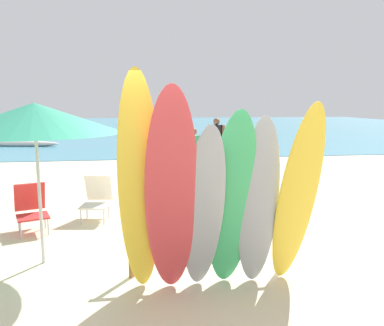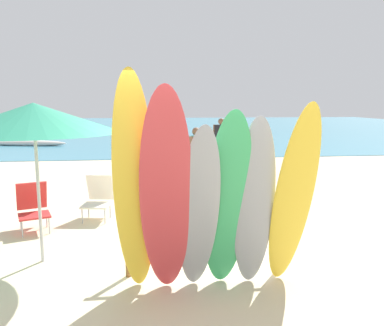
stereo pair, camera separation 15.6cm
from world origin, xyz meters
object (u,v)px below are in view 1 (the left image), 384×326
surfboard_grey_4 (258,205)px  surfboard_rack (209,234)px  surfboard_red_1 (171,197)px  surfboard_green_3 (232,203)px  surfboard_yellow_0 (139,189)px  surfboard_grey_2 (204,212)px  distant_boat (20,144)px  beach_chair_blue (97,197)px  beachgoer_strolling (193,153)px  beachgoer_by_water (228,155)px  beachgoer_midbeach (216,139)px  beach_umbrella (35,118)px  beach_chair_red (31,206)px  surfboard_yellow_5 (297,198)px

surfboard_grey_4 → surfboard_rack: bearing=137.3°
surfboard_red_1 → surfboard_green_3: surfboard_red_1 is taller
surfboard_yellow_0 → surfboard_grey_2: (0.70, -0.02, -0.27)m
distant_boat → beach_chair_blue: bearing=-68.3°
surfboard_grey_4 → beachgoer_strolling: size_ratio=1.35×
surfboard_red_1 → beachgoer_by_water: (1.86, 5.26, -0.31)m
surfboard_grey_4 → beachgoer_midbeach: surfboard_grey_4 is taller
beach_chair_blue → beach_umbrella: beach_umbrella is taller
surfboard_grey_2 → beachgoer_strolling: size_ratio=1.33×
beachgoer_strolling → beach_chair_red: (-3.24, -3.06, -0.47)m
beachgoer_by_water → beachgoer_strolling: beachgoer_strolling is taller
beachgoer_midbeach → beach_chair_blue: 6.62m
surfboard_yellow_0 → surfboard_yellow_5: bearing=2.3°
surfboard_yellow_5 → beach_chair_blue: size_ratio=2.76×
beachgoer_by_water → beach_chair_blue: beachgoer_by_water is taller
surfboard_green_3 → beach_chair_red: bearing=135.5°
surfboard_rack → beach_chair_blue: bearing=123.0°
beachgoer_midbeach → beachgoer_by_water: bearing=-57.5°
surfboard_rack → beachgoer_midbeach: 8.42m
surfboard_rack → surfboard_yellow_5: surfboard_yellow_5 is taller
surfboard_yellow_0 → beach_chair_blue: 3.37m
surfboard_rack → surfboard_yellow_0: size_ratio=0.81×
surfboard_green_3 → surfboard_grey_4: size_ratio=1.04×
surfboard_rack → surfboard_yellow_0: (-0.88, -0.57, 0.74)m
surfboard_yellow_5 → beach_chair_red: 4.55m
surfboard_grey_4 → beachgoer_midbeach: (1.28, 8.74, -0.08)m
surfboard_yellow_5 → beach_chair_red: bearing=138.4°
beach_chair_blue → surfboard_green_3: bearing=-50.3°
beach_chair_red → beach_umbrella: bearing=-90.6°
beachgoer_midbeach → surfboard_yellow_5: bearing=-56.2°
surfboard_yellow_5 → surfboard_grey_4: bearing=165.5°
beachgoer_midbeach → beach_chair_red: (-4.49, -6.17, -0.53)m
surfboard_red_1 → distant_boat: 17.38m
surfboard_rack → distant_boat: (-6.82, 15.51, -0.38)m
beach_chair_red → distant_boat: (-4.09, 13.47, -0.29)m
beachgoer_by_water → beachgoer_strolling: (-0.82, 0.51, 0.01)m
beachgoer_strolling → beach_chair_red: beachgoer_strolling is taller
surfboard_grey_2 → beach_umbrella: bearing=145.6°
beachgoer_by_water → beach_chair_blue: (-3.01, -2.00, -0.45)m
surfboard_yellow_0 → beachgoer_midbeach: size_ratio=1.57×
surfboard_red_1 → beachgoer_strolling: size_ratio=1.59×
surfboard_grey_2 → surfboard_green_3: bearing=6.8°
surfboard_grey_2 → surfboard_green_3: size_ratio=0.94×
beachgoer_by_water → distant_boat: beachgoer_by_water is taller
surfboard_grey_4 → beach_umbrella: 3.07m
surfboard_rack → surfboard_red_1: size_ratio=0.86×
surfboard_grey_4 → beach_chair_blue: bearing=129.7°
surfboard_yellow_5 → beachgoer_midbeach: bearing=78.8°
surfboard_yellow_0 → beachgoer_midbeach: surfboard_yellow_0 is taller
surfboard_yellow_0 → beachgoer_strolling: (1.38, 5.67, -0.37)m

